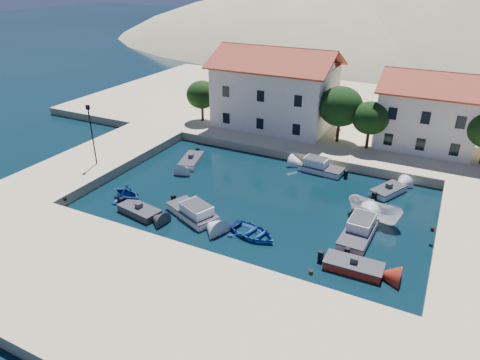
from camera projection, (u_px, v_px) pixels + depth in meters
name	position (u px, v px, depth m)	size (l,w,h in m)	color
ground	(201.00, 260.00, 31.21)	(400.00, 400.00, 0.00)	black
quay_south	(150.00, 307.00, 26.18)	(52.00, 12.00, 1.00)	beige
quay_west	(100.00, 159.00, 46.67)	(8.00, 20.00, 1.00)	beige
quay_north	(353.00, 115.00, 60.59)	(80.00, 36.00, 1.00)	beige
hills	(470.00, 122.00, 132.16)	(254.00, 176.00, 99.00)	tan
building_left	(275.00, 86.00, 53.42)	(14.70, 9.45, 9.70)	silver
building_mid	(429.00, 109.00, 47.26)	(10.50, 8.40, 8.30)	silver
trees	(354.00, 111.00, 47.62)	(37.30, 5.30, 6.45)	#382314
lamppost	(91.00, 129.00, 42.58)	(0.35, 0.25, 6.22)	black
bollards	(258.00, 230.00, 32.66)	(29.36, 9.56, 0.30)	black
motorboat_grey_sw	(139.00, 211.00, 36.98)	(4.15, 2.39, 1.25)	#36363B
cabin_cruiser_south	(192.00, 211.00, 36.59)	(5.49, 3.95, 1.60)	white
rowboat_south	(252.00, 236.00, 34.07)	(2.99, 4.19, 0.87)	navy
motorboat_red_se	(353.00, 266.00, 30.09)	(4.10, 1.90, 1.25)	maroon
cabin_cruiser_east	(358.00, 232.00, 33.67)	(2.32, 5.28, 1.60)	white
boat_east	(373.00, 219.00, 36.26)	(1.82, 4.83, 1.87)	white
motorboat_white_ne	(388.00, 191.00, 40.35)	(3.15, 4.07, 1.25)	white
rowboat_west	(127.00, 200.00, 39.28)	(2.94, 3.41, 1.80)	navy
motorboat_white_west	(191.00, 161.00, 46.70)	(2.92, 4.54, 1.25)	white
cabin_cruiser_north	(321.00, 168.00, 44.60)	(4.74, 2.35, 1.60)	white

